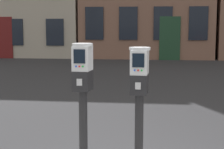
% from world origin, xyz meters
% --- Properties ---
extents(parking_meter_near_kerb, '(0.23, 0.26, 1.39)m').
position_xyz_m(parking_meter_near_kerb, '(-0.63, -0.18, 1.10)').
color(parking_meter_near_kerb, black).
rests_on(parking_meter_near_kerb, sidewalk_slab).
extents(parking_meter_twin_adjacent, '(0.23, 0.26, 1.35)m').
position_xyz_m(parking_meter_twin_adjacent, '(-0.04, -0.18, 1.07)').
color(parking_meter_twin_adjacent, black).
rests_on(parking_meter_twin_adjacent, sidewalk_slab).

